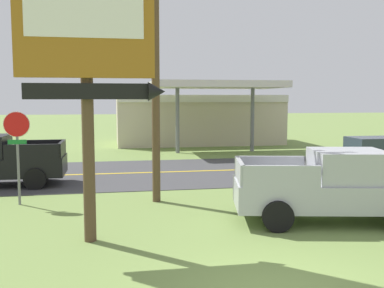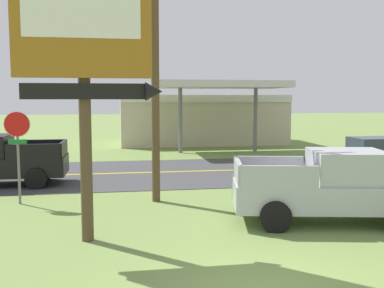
{
  "view_description": "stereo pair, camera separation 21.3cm",
  "coord_description": "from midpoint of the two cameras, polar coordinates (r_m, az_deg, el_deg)",
  "views": [
    {
      "loc": [
        -2.71,
        -6.92,
        3.35
      ],
      "look_at": [
        0.0,
        8.0,
        1.8
      ],
      "focal_mm": 41.73,
      "sensor_mm": 36.0,
      "label": 1
    },
    {
      "loc": [
        -2.5,
        -6.96,
        3.35
      ],
      "look_at": [
        0.0,
        8.0,
        1.8
      ],
      "focal_mm": 41.73,
      "sensor_mm": 36.0,
      "label": 2
    }
  ],
  "objects": [
    {
      "name": "road_centre_line",
      "position": [
        20.38,
        -2.02,
        -3.56
      ],
      "size": [
        126.0,
        0.2,
        0.01
      ],
      "primitive_type": "cube",
      "color": "gold",
      "rests_on": "road_asphalt"
    },
    {
      "name": "motel_sign",
      "position": [
        10.48,
        -12.88,
        12.11
      ],
      "size": [
        3.31,
        0.54,
        6.68
      ],
      "color": "brown",
      "rests_on": "ground"
    },
    {
      "name": "road_asphalt",
      "position": [
        20.39,
        -2.02,
        -3.6
      ],
      "size": [
        140.0,
        8.0,
        0.02
      ],
      "primitive_type": "cube",
      "color": "#3D3D3F",
      "rests_on": "ground"
    },
    {
      "name": "stop_sign",
      "position": [
        15.0,
        -21.02,
        0.38
      ],
      "size": [
        0.8,
        0.08,
        2.95
      ],
      "color": "slate",
      "rests_on": "ground"
    },
    {
      "name": "gas_station",
      "position": [
        33.42,
        1.42,
        3.42
      ],
      "size": [
        12.0,
        11.5,
        4.4
      ],
      "color": "beige",
      "rests_on": "ground"
    },
    {
      "name": "car_green_mid_lane",
      "position": [
        21.33,
        22.45,
        -1.39
      ],
      "size": [
        4.2,
        2.0,
        1.64
      ],
      "color": "#1E6038",
      "rests_on": "ground"
    },
    {
      "name": "utility_pole",
      "position": [
        14.43,
        -4.31,
        10.89
      ],
      "size": [
        1.73,
        0.26,
        8.7
      ],
      "color": "brown",
      "rests_on": "ground"
    },
    {
      "name": "pickup_silver_parked_on_lawn",
      "position": [
        12.73,
        18.0,
        -5.26
      ],
      "size": [
        5.48,
        2.99,
        1.96
      ],
      "color": "#A8AAAF",
      "rests_on": "ground"
    }
  ]
}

